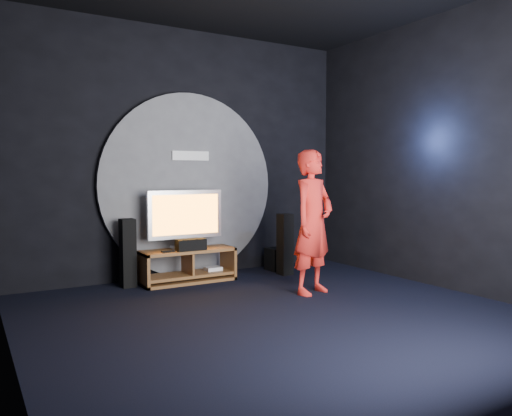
{
  "coord_description": "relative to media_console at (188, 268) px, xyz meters",
  "views": [
    {
      "loc": [
        -2.8,
        -4.17,
        1.47
      ],
      "look_at": [
        0.28,
        1.05,
        1.05
      ],
      "focal_mm": 35.0,
      "sensor_mm": 36.0,
      "label": 1
    }
  ],
  "objects": [
    {
      "name": "media_console",
      "position": [
        0.0,
        0.0,
        0.0
      ],
      "size": [
        1.28,
        0.45,
        0.45
      ],
      "color": "brown",
      "rests_on": "ground"
    },
    {
      "name": "tv",
      "position": [
        -0.01,
        0.07,
        0.69
      ],
      "size": [
        1.06,
        0.22,
        0.79
      ],
      "color": "silver",
      "rests_on": "media_console"
    },
    {
      "name": "wall_disc_panel",
      "position": [
        0.19,
        0.39,
        1.11
      ],
      "size": [
        2.6,
        0.11,
        2.6
      ],
      "color": "#515156",
      "rests_on": "ground"
    },
    {
      "name": "tower_speaker_right",
      "position": [
        1.41,
        -0.25,
        0.25
      ],
      "size": [
        0.18,
        0.2,
        0.89
      ],
      "primitive_type": "cube",
      "color": "black",
      "rests_on": "ground"
    },
    {
      "name": "subwoofer",
      "position": [
        1.51,
        0.1,
        -0.03
      ],
      "size": [
        0.3,
        0.3,
        0.33
      ],
      "primitive_type": "cube",
      "color": "black",
      "rests_on": "ground"
    },
    {
      "name": "left_wall",
      "position": [
        -2.31,
        -2.05,
        1.55
      ],
      "size": [
        0.04,
        5.0,
        3.5
      ],
      "primitive_type": "cube",
      "color": "black",
      "rests_on": "ground"
    },
    {
      "name": "center_speaker",
      "position": [
        -0.01,
        -0.12,
        0.33
      ],
      "size": [
        0.4,
        0.15,
        0.15
      ],
      "primitive_type": "cube",
      "color": "black",
      "rests_on": "media_console"
    },
    {
      "name": "floor",
      "position": [
        0.19,
        -2.05,
        -0.2
      ],
      "size": [
        5.0,
        5.0,
        0.0
      ],
      "primitive_type": "plane",
      "color": "black",
      "rests_on": "ground"
    },
    {
      "name": "player",
      "position": [
        1.07,
        -1.36,
        0.68
      ],
      "size": [
        0.74,
        0.6,
        1.76
      ],
      "primitive_type": "imported",
      "rotation": [
        0.0,
        0.0,
        0.31
      ],
      "color": "red",
      "rests_on": "ground"
    },
    {
      "name": "remote",
      "position": [
        -0.33,
        -0.12,
        0.27
      ],
      "size": [
        0.18,
        0.05,
        0.02
      ],
      "primitive_type": "cube",
      "color": "black",
      "rests_on": "media_console"
    },
    {
      "name": "tower_speaker_left",
      "position": [
        -0.79,
        0.12,
        0.25
      ],
      "size": [
        0.18,
        0.2,
        0.89
      ],
      "primitive_type": "cube",
      "color": "black",
      "rests_on": "ground"
    },
    {
      "name": "right_wall",
      "position": [
        2.69,
        -2.05,
        1.55
      ],
      "size": [
        0.04,
        5.0,
        3.5
      ],
      "primitive_type": "cube",
      "color": "black",
      "rests_on": "ground"
    },
    {
      "name": "back_wall",
      "position": [
        0.19,
        0.45,
        1.55
      ],
      "size": [
        5.0,
        0.04,
        3.5
      ],
      "primitive_type": "cube",
      "color": "black",
      "rests_on": "ground"
    }
  ]
}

